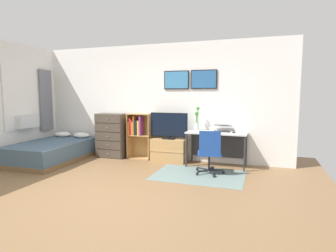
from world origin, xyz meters
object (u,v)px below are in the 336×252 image
Objects in this scene: bed at (53,151)px; television at (169,126)px; bookshelf at (138,132)px; tv_stand at (169,150)px; office_chair at (209,151)px; computer_mouse at (234,132)px; bamboo_vase at (197,120)px; desk at (217,138)px; dresser at (112,135)px; laptop at (222,129)px.

television is at bearing 14.89° from bed.
bookshelf is 1.36× the size of tv_stand.
office_chair is at bearing -1.50° from bed.
bookshelf reaches higher than bed.
tv_stand is 7.63× the size of computer_mouse.
bamboo_vase is (3.22, 0.87, 0.74)m from bed.
bed is 2.36× the size of television.
bookshelf is 10.37× the size of computer_mouse.
bed is 1.65× the size of desk.
dresser is 0.99× the size of bookshelf.
television is 1.12m from desk.
dresser is at bearing -177.87° from bamboo_vase.
bamboo_vase is (0.63, 0.06, 0.71)m from tv_stand.
tv_stand is 1.91× the size of laptop.
desk is 12.09× the size of computer_mouse.
laptop is (1.99, -0.05, 0.17)m from bookshelf.
bed is at bearing -167.75° from desk.
laptop is at bearing 0.32° from dresser.
bamboo_vase reaches higher than office_chair.
dresser is 1.49m from tv_stand.
bookshelf is 2.04m from office_chair.
desk is at bearing 0.63° from television.
bookshelf is 1.89m from desk.
desk is at bearing 0.11° from dresser.
television reaches higher than bookshelf.
dresser is 1.24× the size of office_chair.
bookshelf is (0.68, 0.06, 0.10)m from dresser.
dresser is 1.49m from television.
dresser reaches higher than laptop.
television reaches higher than computer_mouse.
desk reaches higher than bed.
bookshelf is at bearing 176.62° from tv_stand.
computer_mouse is at bearing -2.43° from dresser.
bamboo_vase reaches higher than desk.
tv_stand is 0.56m from television.
television is (1.47, -0.01, 0.29)m from dresser.
desk is at bearing 75.67° from office_chair.
laptop reaches higher than computer_mouse.
television is 0.66m from bamboo_vase.
bookshelf reaches higher than office_chair.
television is (2.59, 0.79, 0.59)m from bed.
bamboo_vase reaches higher than bed.
desk is (1.10, -0.01, 0.34)m from tv_stand.
bookshelf is at bearing 175.01° from television.
television reaches higher than tv_stand.
bookshelf is at bearing 5.20° from dresser.
bed is 1.94× the size of dresser.
office_chair is (3.66, 0.03, 0.23)m from bed.
laptop is (2.66, 0.01, 0.27)m from dresser.
office_chair reaches higher than tv_stand.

